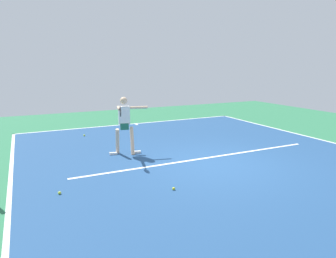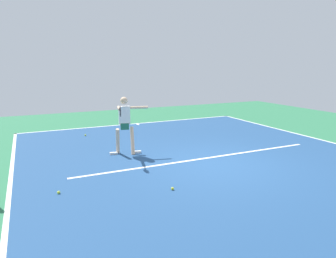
{
  "view_description": "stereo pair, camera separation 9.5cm",
  "coord_description": "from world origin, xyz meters",
  "px_view_note": "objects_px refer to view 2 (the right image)",
  "views": [
    {
      "loc": [
        4.72,
        6.75,
        2.71
      ],
      "look_at": [
        0.98,
        -1.04,
        0.9
      ],
      "focal_mm": 32.66,
      "sensor_mm": 36.0,
      "label": 1
    },
    {
      "loc": [
        4.63,
        6.79,
        2.71
      ],
      "look_at": [
        0.98,
        -1.04,
        0.9
      ],
      "focal_mm": 32.66,
      "sensor_mm": 36.0,
      "label": 2
    }
  ],
  "objects_px": {
    "tennis_ball_near_service_line": "(59,192)",
    "tennis_ball_far_corner": "(172,189)",
    "tennis_ball_by_baseline": "(85,135)",
    "tennis_player": "(125,122)"
  },
  "relations": [
    {
      "from": "tennis_ball_near_service_line",
      "to": "tennis_ball_far_corner",
      "type": "xyz_separation_m",
      "value": [
        -2.31,
        0.85,
        0.0
      ]
    },
    {
      "from": "tennis_player",
      "to": "tennis_ball_near_service_line",
      "type": "bearing_deg",
      "value": 58.79
    },
    {
      "from": "tennis_ball_by_baseline",
      "to": "tennis_ball_far_corner",
      "type": "xyz_separation_m",
      "value": [
        -0.79,
        6.18,
        0.0
      ]
    },
    {
      "from": "tennis_ball_by_baseline",
      "to": "tennis_ball_near_service_line",
      "type": "relative_size",
      "value": 1.0
    },
    {
      "from": "tennis_ball_far_corner",
      "to": "tennis_player",
      "type": "bearing_deg",
      "value": -88.15
    },
    {
      "from": "tennis_player",
      "to": "tennis_ball_by_baseline",
      "type": "height_order",
      "value": "tennis_player"
    },
    {
      "from": "tennis_ball_by_baseline",
      "to": "tennis_ball_near_service_line",
      "type": "height_order",
      "value": "same"
    },
    {
      "from": "tennis_ball_by_baseline",
      "to": "tennis_player",
      "type": "bearing_deg",
      "value": 102.68
    },
    {
      "from": "tennis_ball_by_baseline",
      "to": "tennis_ball_far_corner",
      "type": "relative_size",
      "value": 1.0
    },
    {
      "from": "tennis_player",
      "to": "tennis_ball_far_corner",
      "type": "bearing_deg",
      "value": 104.79
    }
  ]
}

